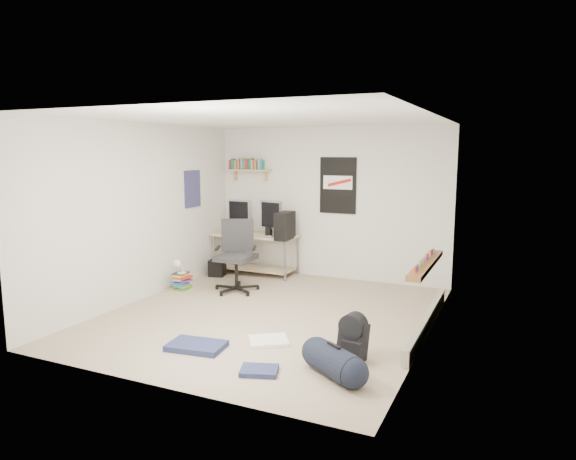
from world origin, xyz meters
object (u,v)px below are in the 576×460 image
at_px(desk, 256,253).
at_px(duffel_bag, 334,362).
at_px(office_chair, 236,260).
at_px(book_stack, 182,281).
at_px(backpack, 353,340).

distance_m(desk, duffel_bag, 4.24).
bearing_deg(desk, office_chair, -64.84).
height_order(duffel_bag, book_stack, duffel_bag).
bearing_deg(backpack, duffel_bag, -85.72).
bearing_deg(backpack, book_stack, 164.81).
distance_m(office_chair, duffel_bag, 3.24).
xyz_separation_m(desk, office_chair, (0.27, -1.13, 0.12)).
distance_m(desk, office_chair, 1.16).
height_order(desk, backpack, desk).
xyz_separation_m(desk, duffel_bag, (2.61, -3.34, -0.22)).
xyz_separation_m(office_chair, duffel_bag, (2.34, -2.21, -0.35)).
relative_size(office_chair, duffel_bag, 1.86).
distance_m(desk, backpack, 3.91).
height_order(desk, office_chair, office_chair).
bearing_deg(desk, book_stack, -98.22).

